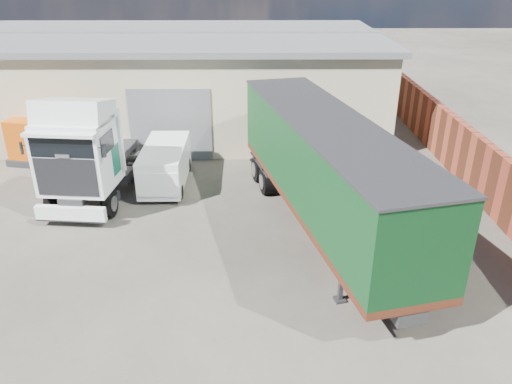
{
  "coord_description": "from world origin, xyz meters",
  "views": [
    {
      "loc": [
        2.02,
        -13.43,
        9.28
      ],
      "look_at": [
        2.13,
        3.0,
        1.48
      ],
      "focal_mm": 35.0,
      "sensor_mm": 36.0,
      "label": 1
    }
  ],
  "objects_px": {
    "box_trailer": "(324,165)",
    "tractor_unit": "(89,157)",
    "panel_van": "(165,167)",
    "orange_skip": "(49,143)"
  },
  "relations": [
    {
      "from": "tractor_unit",
      "to": "orange_skip",
      "type": "distance_m",
      "value": 5.73
    },
    {
      "from": "panel_van",
      "to": "tractor_unit",
      "type": "bearing_deg",
      "value": -151.73
    },
    {
      "from": "tractor_unit",
      "to": "box_trailer",
      "type": "relative_size",
      "value": 0.55
    },
    {
      "from": "tractor_unit",
      "to": "panel_van",
      "type": "relative_size",
      "value": 1.65
    },
    {
      "from": "tractor_unit",
      "to": "orange_skip",
      "type": "height_order",
      "value": "tractor_unit"
    },
    {
      "from": "panel_van",
      "to": "orange_skip",
      "type": "bearing_deg",
      "value": 153.59
    },
    {
      "from": "box_trailer",
      "to": "panel_van",
      "type": "bearing_deg",
      "value": 134.72
    },
    {
      "from": "panel_van",
      "to": "orange_skip",
      "type": "height_order",
      "value": "orange_skip"
    },
    {
      "from": "tractor_unit",
      "to": "orange_skip",
      "type": "xyz_separation_m",
      "value": [
        -3.42,
        4.48,
        -1.0
      ]
    },
    {
      "from": "box_trailer",
      "to": "tractor_unit",
      "type": "bearing_deg",
      "value": 151.38
    }
  ]
}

